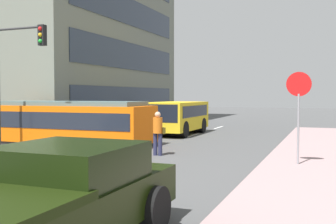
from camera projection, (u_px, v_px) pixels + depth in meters
The scene contains 13 objects.
ground_plane at pixel (134, 153), 16.12m from camera, with size 120.00×120.00×0.00m, color #494A4B.
sidewalk_curb_right at pixel (310, 186), 9.90m from camera, with size 3.20×36.00×0.14m, color gray.
lane_stripe_2 at pixel (75, 170), 12.40m from camera, with size 0.16×2.40×0.01m, color silver.
lane_stripe_3 at pixel (192, 135), 23.01m from camera, with size 0.16×2.40×0.01m, color silver.
lane_stripe_4 at pixel (219, 128), 28.58m from camera, with size 0.16×2.40×0.01m, color silver.
streetcar_tram at pixel (71, 122), 18.85m from camera, with size 7.80×2.55×2.01m.
city_bus at pixel (175, 116), 23.68m from camera, with size 2.58×5.21×1.89m.
pedestrian_crossing at pixel (158, 131), 15.36m from camera, with size 0.50×0.36×1.67m.
pickup_truck_parked at pixel (48, 202), 5.68m from camera, with size 2.28×5.00×1.55m.
parked_sedan_mid at pixel (94, 125), 23.00m from camera, with size 1.98×4.34×1.19m.
parked_sedan_far at pixel (142, 118), 28.97m from camera, with size 2.18×4.48×1.19m.
stop_sign at pixel (299, 98), 12.57m from camera, with size 0.76×0.07×2.88m.
traffic_light_mast at pixel (16, 62), 17.01m from camera, with size 2.56×0.33×5.28m.
Camera 1 is at (7.18, -4.40, 2.30)m, focal length 43.29 mm.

